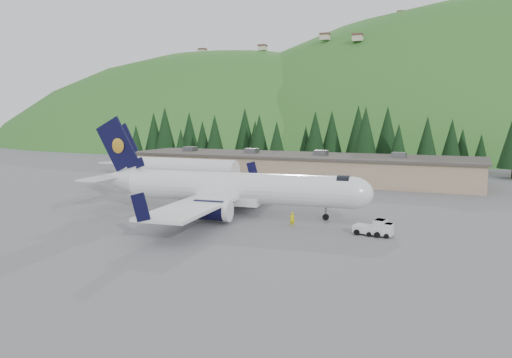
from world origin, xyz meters
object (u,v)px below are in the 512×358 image
at_px(airliner, 229,189).
at_px(baggage_tug_b, 382,230).
at_px(terminal_building, 297,167).
at_px(second_airliner, 169,166).
at_px(ramp_worker, 292,219).
at_px(baggage_tug_a, 373,228).

distance_m(airliner, baggage_tug_b, 20.98).
bearing_deg(baggage_tug_b, terminal_building, 123.56).
xyz_separation_m(baggage_tug_b, terminal_building, (-24.23, 42.53, 1.97)).
relative_size(second_airliner, ramp_worker, 16.06).
xyz_separation_m(baggage_tug_a, baggage_tug_b, (1.01, -0.19, -0.15)).
xyz_separation_m(baggage_tug_a, terminal_building, (-23.21, 42.34, 1.82)).
bearing_deg(ramp_worker, second_airliner, -70.48).
xyz_separation_m(second_airliner, baggage_tug_b, (44.14, -26.53, -2.67)).
relative_size(airliner, baggage_tug_b, 13.56).
bearing_deg(second_airliner, terminal_building, 38.78).
height_order(baggage_tug_a, ramp_worker, baggage_tug_a).
distance_m(terminal_building, ramp_worker, 44.15).
bearing_deg(baggage_tug_b, ramp_worker, -179.76).
distance_m(baggage_tug_a, ramp_worker, 9.33).
relative_size(terminal_building, ramp_worker, 41.45).
bearing_deg(baggage_tug_b, airliner, 171.66).
distance_m(baggage_tug_a, baggage_tug_b, 1.04).
height_order(baggage_tug_a, baggage_tug_b, baggage_tug_a).
xyz_separation_m(airliner, ramp_worker, (10.00, -3.75, -2.53)).
bearing_deg(airliner, second_airliner, 130.82).
height_order(baggage_tug_b, terminal_building, terminal_building).
bearing_deg(ramp_worker, baggage_tug_b, 143.29).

